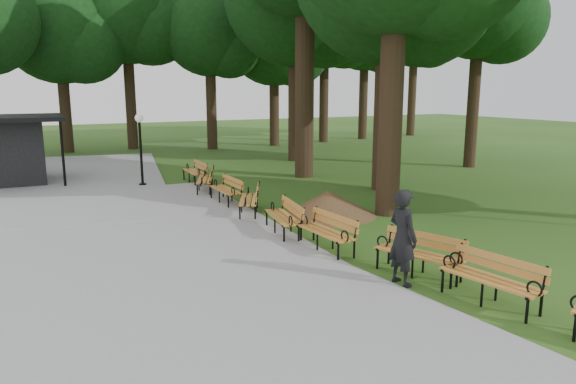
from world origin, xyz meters
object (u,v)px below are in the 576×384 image
lamp_post (140,134)px  bench_5 (249,200)px  bench_8 (194,172)px  bench_2 (418,255)px  person (403,237)px  bench_6 (225,190)px  dirt_mound (328,204)px  bench_1 (490,280)px  bench_4 (283,217)px  lawn_tree_5 (480,1)px  bench_3 (325,232)px  bench_7 (205,180)px

lamp_post → bench_5: lamp_post is taller
bench_8 → bench_2: bearing=5.2°
lamp_post → bench_2: (2.82, -12.58, -1.59)m
person → bench_6: size_ratio=0.99×
person → bench_8: size_ratio=0.99×
bench_5 → dirt_mound: bearing=80.2°
lamp_post → dirt_mound: bearing=-63.1°
person → bench_1: size_ratio=0.99×
person → bench_1: (0.76, -1.45, -0.50)m
bench_4 → lawn_tree_5: lawn_tree_5 is taller
lawn_tree_5 → bench_3: bearing=-148.2°
bench_6 → bench_8: bearing=176.7°
bench_2 → bench_8: 12.36m
bench_4 → bench_5: same height
bench_2 → bench_7: (-1.02, 10.39, 0.00)m
bench_4 → bench_7: same height
bench_4 → bench_7: bearing=-170.0°
bench_6 → bench_3: bearing=2.5°
bench_8 → bench_4: bearing=-0.1°
dirt_mound → bench_5: (-1.94, 1.39, 0.05)m
person → bench_3: 2.57m
person → bench_5: bearing=0.6°
bench_4 → dirt_mound: bearing=127.5°
lawn_tree_5 → bench_2: bearing=-139.8°
lamp_post → bench_1: size_ratio=1.47×
bench_3 → bench_6: size_ratio=1.00×
bench_8 → bench_6: bearing=-1.9°
lawn_tree_5 → bench_5: bearing=-163.4°
person → bench_8: (-0.19, 12.56, -0.50)m
bench_3 → bench_4: bearing=-175.3°
bench_1 → bench_4: size_ratio=1.00×
person → bench_6: 8.43m
bench_7 → bench_6: bearing=21.3°
person → bench_6: bearing=0.6°
bench_4 → bench_5: size_ratio=1.00×
person → bench_3: bearing=1.8°
dirt_mound → bench_7: (-2.00, 5.33, 0.05)m
bench_1 → bench_4: 5.81m
bench_3 → bench_5: (-0.16, 4.15, 0.00)m
lamp_post → bench_6: bearing=-68.0°
bench_1 → bench_7: (-1.17, 12.07, 0.00)m
bench_2 → bench_8: bearing=163.9°
dirt_mound → bench_6: (-2.03, 3.13, 0.05)m
bench_7 → bench_3: bearing=23.6°
bench_8 → bench_3: bearing=1.5°
bench_2 → bench_6: size_ratio=1.00×
lamp_post → bench_8: bearing=-6.8°
bench_6 → bench_7: same height
bench_5 → person: bearing=28.8°
bench_2 → bench_4: bearing=174.6°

